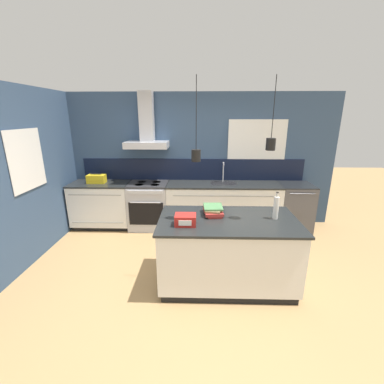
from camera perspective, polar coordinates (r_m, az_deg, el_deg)
The scene contains 12 objects.
ground_plane at distance 3.78m, azimuth -0.64°, elevation -18.42°, with size 16.00×16.00×0.00m, color tan.
wall_back at distance 5.16m, azimuth -0.39°, elevation 7.57°, with size 5.60×2.19×2.60m.
wall_left at distance 4.65m, azimuth -31.84°, elevation 3.38°, with size 0.08×3.80×2.60m.
counter_run_left at distance 5.43m, azimuth -19.29°, elevation -2.65°, with size 1.14×0.64×0.91m.
counter_run_sink at distance 5.10m, azimuth 6.87°, elevation -3.04°, with size 2.19×0.64×1.30m.
oven_range at distance 5.17m, azimuth -9.51°, elevation -2.96°, with size 0.75×0.66×0.91m.
dishwasher at distance 5.41m, azimuth 21.72°, elevation -3.05°, with size 0.61×0.65×0.91m.
kitchen_island at distance 3.50m, azimuth 7.77°, elevation -12.82°, with size 1.76×0.99×0.91m.
bottle_on_island at distance 3.40m, azimuth 18.17°, elevation -3.27°, with size 0.07×0.07×0.35m.
book_stack at distance 3.42m, azimuth 4.73°, elevation -4.05°, with size 0.27×0.38×0.11m.
red_supply_box at distance 3.09m, azimuth -1.46°, elevation -6.19°, with size 0.25×0.20×0.13m.
yellow_toolbox at distance 5.31m, azimuth -20.46°, elevation 2.76°, with size 0.34×0.18×0.19m.
Camera 1 is at (0.13, -3.09, 2.18)m, focal length 24.00 mm.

